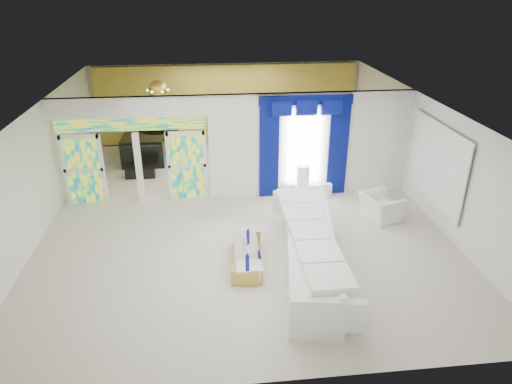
{
  "coord_description": "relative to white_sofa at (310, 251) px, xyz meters",
  "views": [
    {
      "loc": [
        -0.81,
        -11.3,
        5.83
      ],
      "look_at": [
        0.3,
        -1.2,
        1.1
      ],
      "focal_mm": 32.31,
      "sensor_mm": 36.0,
      "label": 1
    }
  ],
  "objects": [
    {
      "name": "window_pane",
      "position": [
        0.61,
        3.85,
        1.01
      ],
      "size": [
        1.0,
        0.02,
        2.3
      ],
      "primitive_type": "cube",
      "color": "white",
      "rests_on": "dividing_wall"
    },
    {
      "name": "white_sofa",
      "position": [
        0.0,
        0.0,
        0.0
      ],
      "size": [
        1.69,
        4.69,
        0.87
      ],
      "primitive_type": "cube",
      "rotation": [
        0.0,
        0.0,
        -0.16
      ],
      "color": "white",
      "rests_on": "ground"
    },
    {
      "name": "armchair",
      "position": [
        2.39,
        2.13,
        -0.11
      ],
      "size": [
        1.13,
        1.22,
        0.65
      ],
      "primitive_type": "imported",
      "rotation": [
        0.0,
        0.0,
        1.87
      ],
      "color": "white",
      "rests_on": "ground"
    },
    {
      "name": "blue_pelmet",
      "position": [
        0.61,
        3.82,
        2.38
      ],
      "size": [
        2.6,
        0.12,
        0.25
      ],
      "primitive_type": "cube",
      "color": "#030A48",
      "rests_on": "dividing_wall"
    },
    {
      "name": "decanters",
      "position": [
        -1.36,
        0.3,
        0.02
      ],
      "size": [
        0.2,
        1.18,
        0.21
      ],
      "color": "silver",
      "rests_on": "coffee_table"
    },
    {
      "name": "table_lamp",
      "position": [
        0.6,
        3.71,
        0.22
      ],
      "size": [
        0.36,
        0.36,
        0.58
      ],
      "primitive_type": "cylinder",
      "color": "white",
      "rests_on": "console_table"
    },
    {
      "name": "gold_curtains",
      "position": [
        -1.29,
        8.85,
        1.06
      ],
      "size": [
        9.7,
        0.12,
        2.9
      ],
      "primitive_type": "cube",
      "color": "#AE8A29",
      "rests_on": "ground"
    },
    {
      "name": "stained_transom",
      "position": [
        -4.14,
        3.95,
        1.81
      ],
      "size": [
        4.0,
        0.05,
        0.35
      ],
      "primitive_type": "cube",
      "color": "#994C3F",
      "rests_on": "dividing_header"
    },
    {
      "name": "grand_piano",
      "position": [
        -4.29,
        7.24,
        0.03
      ],
      "size": [
        1.43,
        1.86,
        0.94
      ],
      "primitive_type": "cube",
      "rotation": [
        0.0,
        0.0,
        -0.01
      ],
      "color": "black",
      "rests_on": "ground"
    },
    {
      "name": "coffee_table",
      "position": [
        -1.35,
        0.3,
        -0.25
      ],
      "size": [
        0.81,
        1.73,
        0.37
      ],
      "primitive_type": "cube",
      "rotation": [
        0.0,
        0.0,
        -0.16
      ],
      "color": "gold",
      "rests_on": "ground"
    },
    {
      "name": "dividing_wall",
      "position": [
        0.86,
        3.95,
        1.06
      ],
      "size": [
        5.7,
        0.18,
        3.0
      ],
      "primitive_type": "cube",
      "color": "white",
      "rests_on": "ground"
    },
    {
      "name": "stained_panel_right",
      "position": [
        -2.71,
        3.95,
        0.56
      ],
      "size": [
        0.95,
        0.04,
        2.0
      ],
      "primitive_type": "cube",
      "color": "#994C3F",
      "rests_on": "ground"
    },
    {
      "name": "blue_drape_left",
      "position": [
        -0.39,
        3.82,
        0.96
      ],
      "size": [
        0.55,
        0.1,
        2.8
      ],
      "primitive_type": "cube",
      "color": "#030A48",
      "rests_on": "ground"
    },
    {
      "name": "dividing_header",
      "position": [
        -4.14,
        3.95,
        2.29
      ],
      "size": [
        4.3,
        0.18,
        0.55
      ],
      "primitive_type": "cube",
      "color": "white",
      "rests_on": "dividing_wall"
    },
    {
      "name": "floor",
      "position": [
        -1.29,
        2.95,
        -0.44
      ],
      "size": [
        12.0,
        12.0,
        0.0
      ],
      "primitive_type": "plane",
      "color": "#B7AF9E",
      "rests_on": "ground"
    },
    {
      "name": "piano_bench",
      "position": [
        -4.29,
        5.64,
        -0.28
      ],
      "size": [
        0.94,
        0.37,
        0.31
      ],
      "primitive_type": "cube",
      "rotation": [
        0.0,
        0.0,
        -0.01
      ],
      "color": "black",
      "rests_on": "ground"
    },
    {
      "name": "stained_panel_left",
      "position": [
        -5.56,
        3.95,
        0.56
      ],
      "size": [
        0.95,
        0.04,
        2.0
      ],
      "primitive_type": "cube",
      "color": "#994C3F",
      "rests_on": "ground"
    },
    {
      "name": "console_table",
      "position": [
        0.9,
        3.71,
        -0.26
      ],
      "size": [
        1.12,
        0.46,
        0.36
      ],
      "primitive_type": "cube",
      "rotation": [
        0.0,
        0.0,
        0.11
      ],
      "color": "white",
      "rests_on": "ground"
    },
    {
      "name": "blue_drape_right",
      "position": [
        1.61,
        3.82,
        0.96
      ],
      "size": [
        0.55,
        0.1,
        2.8
      ],
      "primitive_type": "cube",
      "color": "#030A48",
      "rests_on": "ground"
    },
    {
      "name": "chandelier",
      "position": [
        -3.59,
        6.35,
        2.21
      ],
      "size": [
        0.6,
        0.6,
        0.6
      ],
      "primitive_type": "sphere",
      "color": "gold",
      "rests_on": "ceiling"
    },
    {
      "name": "tv_console",
      "position": [
        -5.89,
        5.53,
        -0.07
      ],
      "size": [
        0.58,
        0.54,
        0.74
      ],
      "primitive_type": "cube",
      "rotation": [
        0.0,
        0.0,
        -0.18
      ],
      "color": "tan",
      "rests_on": "ground"
    },
    {
      "name": "wall_mirror",
      "position": [
        3.65,
        1.95,
        1.11
      ],
      "size": [
        0.04,
        2.7,
        1.9
      ],
      "primitive_type": "cube",
      "color": "white",
      "rests_on": "ground"
    }
  ]
}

